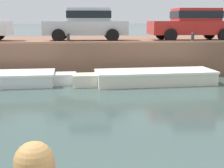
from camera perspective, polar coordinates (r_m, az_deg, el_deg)
name	(u,v)px	position (r m, az deg, el deg)	size (l,w,h in m)	color
ground_plane	(121,118)	(8.09, 1.60, -6.25)	(400.00, 400.00, 0.00)	#384C47
far_quay_wall	(104,53)	(16.63, -1.47, 5.65)	(60.00, 6.00, 1.49)	brown
far_wall_coping	(107,42)	(13.70, -0.90, 7.65)	(60.00, 0.24, 0.08)	#9F6C52
boat_moored_west_white	(1,79)	(12.72, -19.65, 0.85)	(5.41, 1.87, 0.51)	white
boat_moored_central_cream	(149,77)	(12.36, 6.82, 1.23)	(5.64, 1.90, 0.54)	silver
car_left_inner_silver	(87,23)	(15.16, -4.61, 11.05)	(3.93, 1.93, 1.54)	#B7BABC
car_centre_red	(193,23)	(15.99, 14.61, 10.75)	(4.14, 2.02, 1.54)	#B2231E
mooring_bollard_mid	(68,38)	(13.82, -8.01, 8.40)	(0.15, 0.15, 0.45)	#2D2B28
mooring_bollard_east	(193,37)	(14.55, 14.52, 8.30)	(0.15, 0.15, 0.45)	#2D2B28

